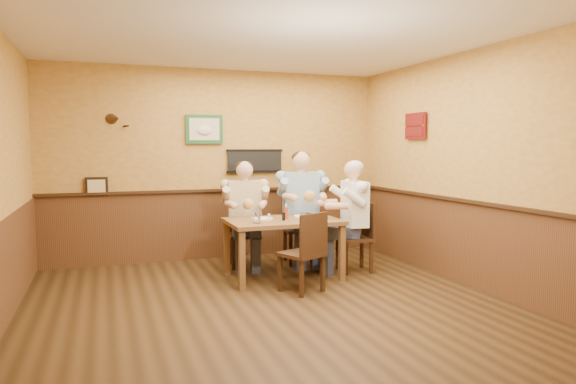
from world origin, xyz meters
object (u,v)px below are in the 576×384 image
object	(u,v)px
diner_tan_shirt	(245,219)
diner_white_elder	(355,222)
diner_blue_polo	(301,213)
salt_shaker	(269,217)
chair_right_end	(354,237)
hot_sauce_bottle	(286,212)
chair_back_right	(301,228)
cola_tumbler	(308,217)
water_glass_left	(257,218)
chair_near_side	(301,252)
pepper_shaker	(284,216)
dining_table	(283,227)
chair_back_left	(245,234)
water_glass_mid	(303,217)

from	to	relation	value
diner_tan_shirt	diner_white_elder	distance (m)	1.51
diner_blue_polo	salt_shaker	world-z (taller)	diner_blue_polo
chair_right_end	hot_sauce_bottle	distance (m)	1.03
chair_back_right	diner_tan_shirt	distance (m)	0.83
chair_right_end	diner_white_elder	bearing A→B (deg)	180.00
diner_white_elder	cola_tumbler	bearing A→B (deg)	-68.56
chair_back_right	cola_tumbler	bearing A→B (deg)	-98.37
water_glass_left	chair_right_end	bearing A→B (deg)	7.83
chair_right_end	diner_blue_polo	bearing A→B (deg)	-138.75
chair_near_side	salt_shaker	xyz separation A→B (m)	(-0.18, 0.65, 0.33)
hot_sauce_bottle	chair_right_end	bearing A→B (deg)	-0.75
chair_near_side	pepper_shaker	distance (m)	0.67
chair_near_side	chair_right_end	bearing A→B (deg)	-170.70
chair_near_side	pepper_shaker	bearing A→B (deg)	-112.44
diner_tan_shirt	diner_blue_polo	bearing A→B (deg)	5.93
dining_table	hot_sauce_bottle	size ratio (longest dim) A/B	8.02
dining_table	salt_shaker	xyz separation A→B (m)	(-0.19, -0.01, 0.13)
diner_blue_polo	water_glass_left	size ratio (longest dim) A/B	10.73
chair_near_side	diner_white_elder	world-z (taller)	diner_white_elder
chair_right_end	pepper_shaker	bearing A→B (deg)	-78.08
chair_back_left	diner_tan_shirt	size ratio (longest dim) A/B	0.70
diner_blue_polo	dining_table	bearing A→B (deg)	-118.51
diner_white_elder	water_glass_mid	size ratio (longest dim) A/B	12.66
chair_back_left	diner_tan_shirt	distance (m)	0.20
dining_table	chair_back_left	distance (m)	0.84
chair_right_end	diner_white_elder	size ratio (longest dim) A/B	0.70
diner_tan_shirt	hot_sauce_bottle	bearing A→B (deg)	-56.34
dining_table	water_glass_mid	world-z (taller)	water_glass_mid
water_glass_mid	diner_blue_polo	bearing A→B (deg)	70.76
hot_sauce_bottle	water_glass_left	bearing A→B (deg)	-155.14
diner_tan_shirt	cola_tumbler	bearing A→B (deg)	-50.65
hot_sauce_bottle	salt_shaker	distance (m)	0.24
diner_white_elder	water_glass_left	bearing A→B (deg)	-75.34
hot_sauce_bottle	chair_near_side	bearing A→B (deg)	-94.54
water_glass_mid	hot_sauce_bottle	world-z (taller)	hot_sauce_bottle
diner_white_elder	water_glass_left	size ratio (longest dim) A/B	9.92
chair_right_end	water_glass_left	xyz separation A→B (m)	(-1.41, -0.19, 0.35)
chair_back_right	water_glass_mid	bearing A→B (deg)	-101.94
dining_table	water_glass_left	world-z (taller)	water_glass_left
chair_back_left	water_glass_mid	xyz separation A→B (m)	(0.49, -0.99, 0.34)
cola_tumbler	dining_table	bearing A→B (deg)	143.52
diner_tan_shirt	diner_blue_polo	world-z (taller)	diner_blue_polo
dining_table	chair_near_side	xyz separation A→B (m)	(-0.01, -0.67, -0.19)
diner_white_elder	water_glass_mid	distance (m)	0.86
water_glass_left	water_glass_mid	bearing A→B (deg)	-3.08
dining_table	hot_sauce_bottle	bearing A→B (deg)	15.96
dining_table	salt_shaker	world-z (taller)	salt_shaker
water_glass_left	hot_sauce_bottle	xyz separation A→B (m)	(0.45, 0.21, 0.02)
water_glass_mid	salt_shaker	size ratio (longest dim) A/B	1.30
dining_table	chair_back_left	bearing A→B (deg)	111.23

